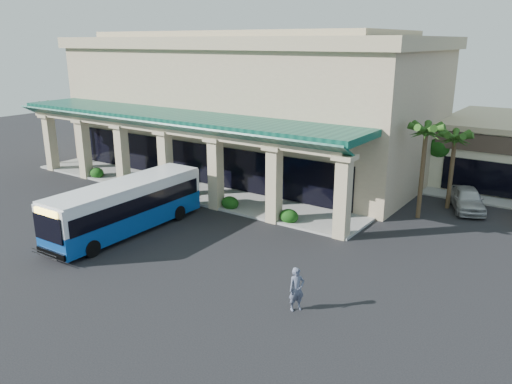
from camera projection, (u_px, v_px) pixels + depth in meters
The scene contains 10 objects.
ground at pixel (199, 243), 27.24m from camera, with size 110.00×110.00×0.00m, color black.
main_building at pixel (250, 101), 42.53m from camera, with size 30.80×14.80×11.35m, color tan, non-canonical shape.
arcade at pixel (176, 153), 36.13m from camera, with size 30.00×6.20×5.70m, color #0A3C30, non-canonical shape.
palm_0 at pixel (423, 166), 30.26m from camera, with size 2.40×2.40×6.60m, color #1D3F11, non-canonical shape.
palm_1 at pixel (452, 165), 32.19m from camera, with size 2.40×2.40×5.80m, color #1D3F11, non-canonical shape.
palm_2 at pixel (53, 130), 43.75m from camera, with size 2.40×2.40×6.20m, color #1D3F11, non-canonical shape.
broadleaf_tree at pixel (441, 155), 37.35m from camera, with size 2.60×2.60×4.81m, color #11380C, non-canonical shape.
transit_bus at pixel (127, 208), 28.49m from camera, with size 2.47×10.60×2.96m, color #0D4192, non-canonical shape.
pedestrian at pixel (297, 289), 20.27m from camera, with size 0.68×0.45×1.86m, color #52586F.
car_silver at pixel (467, 199), 32.42m from camera, with size 1.79×4.45×1.51m, color #ADADAD.
Camera 1 is at (17.00, -18.92, 10.61)m, focal length 35.00 mm.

